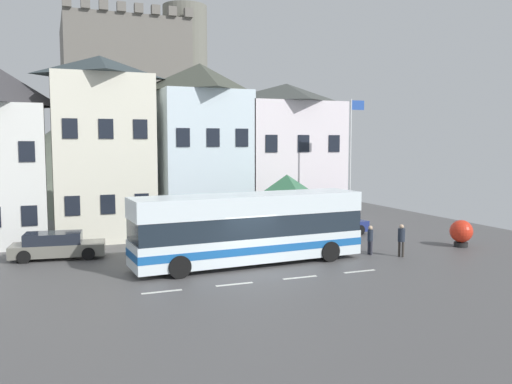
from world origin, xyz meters
TOP-DOWN VIEW (x-y plane):
  - ground_plane at (0.00, -0.00)m, footprint 40.00×60.00m
  - townhouse_01 at (-5.41, 11.71)m, footprint 5.69×5.48m
  - townhouse_02 at (0.81, 11.83)m, footprint 5.52×5.73m
  - townhouse_03 at (6.87, 11.63)m, footprint 6.73×5.33m
  - hilltop_castle at (-0.81, 35.92)m, footprint 34.63×34.63m
  - transit_bus at (0.35, 1.64)m, footprint 11.38×3.18m
  - bus_shelter at (4.19, 5.70)m, footprint 3.60×3.60m
  - parked_car_00 at (-8.21, 6.36)m, footprint 4.69×2.27m
  - parked_car_01 at (8.21, 7.28)m, footprint 4.51×2.44m
  - pedestrian_00 at (4.67, 3.90)m, footprint 0.34×0.37m
  - pedestrian_01 at (8.15, 0.34)m, footprint 0.36×0.36m
  - pedestrian_02 at (7.30, 3.24)m, footprint 0.36×0.33m
  - pedestrian_03 at (6.97, 1.37)m, footprint 0.28×0.33m
  - public_bench at (5.67, 7.80)m, footprint 1.57×0.48m
  - flagpole at (8.56, 5.94)m, footprint 0.95×0.10m
  - harbour_buoy at (12.88, 1.29)m, footprint 1.26×1.26m

SIDE VIEW (x-z plane):
  - ground_plane at x=0.00m, z-range -0.06..0.00m
  - public_bench at x=5.67m, z-range 0.04..0.91m
  - parked_car_00 at x=-8.21m, z-range -0.01..1.30m
  - parked_car_01 at x=8.21m, z-range -0.02..1.40m
  - pedestrian_02 at x=7.30m, z-range 0.07..1.59m
  - harbour_buoy at x=12.88m, z-range 0.07..1.58m
  - pedestrian_03 at x=6.97m, z-range 0.07..1.60m
  - pedestrian_00 at x=4.67m, z-range 0.08..1.70m
  - pedestrian_01 at x=8.15m, z-range 0.18..1.85m
  - transit_bus at x=0.35m, z-range 0.01..3.39m
  - bus_shelter at x=4.19m, z-range 1.18..5.18m
  - flagpole at x=8.56m, z-range 0.59..8.98m
  - townhouse_03 at x=6.87m, z-range 0.00..9.82m
  - townhouse_02 at x=0.81m, z-range 0.00..10.88m
  - townhouse_01 at x=-5.41m, z-range 0.00..10.99m
  - hilltop_castle at x=-0.81m, z-range -3.20..16.58m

